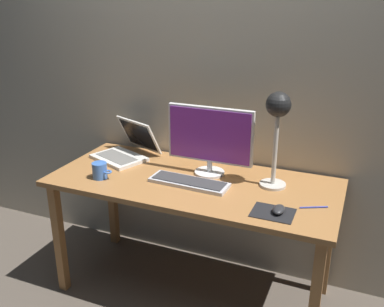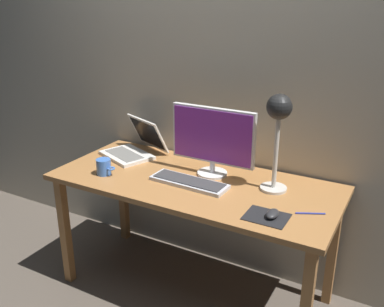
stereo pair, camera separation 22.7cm
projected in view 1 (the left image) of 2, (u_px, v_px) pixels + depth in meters
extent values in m
plane|color=brown|center=(193.00, 289.00, 2.65)|extent=(4.80, 4.80, 0.00)
cube|color=#B2A893|center=(219.00, 68.00, 2.54)|extent=(4.80, 0.06, 2.60)
cube|color=#A8703D|center=(193.00, 183.00, 2.40)|extent=(1.60, 0.70, 0.03)
cube|color=#A8703D|center=(59.00, 238.00, 2.54)|extent=(0.05, 0.05, 0.71)
cube|color=#A8703D|center=(315.00, 304.00, 2.01)|extent=(0.05, 0.05, 0.71)
cube|color=#A8703D|center=(112.00, 198.00, 3.04)|extent=(0.05, 0.05, 0.71)
cube|color=#A8703D|center=(328.00, 242.00, 2.51)|extent=(0.05, 0.05, 0.71)
cylinder|color=silver|center=(210.00, 172.00, 2.48)|extent=(0.17, 0.17, 0.01)
cylinder|color=silver|center=(210.00, 166.00, 2.46)|extent=(0.03, 0.03, 0.06)
cube|color=silver|center=(210.00, 135.00, 2.39)|extent=(0.50, 0.03, 0.32)
cube|color=purple|center=(209.00, 136.00, 2.38)|extent=(0.47, 0.00, 0.29)
cube|color=silver|center=(189.00, 183.00, 2.34)|extent=(0.45, 0.16, 0.02)
cube|color=#38383A|center=(189.00, 181.00, 2.33)|extent=(0.41, 0.13, 0.01)
cube|color=silver|center=(119.00, 158.00, 2.69)|extent=(0.38, 0.33, 0.02)
cube|color=slate|center=(117.00, 157.00, 2.67)|extent=(0.30, 0.22, 0.00)
cube|color=silver|center=(139.00, 135.00, 2.76)|extent=(0.34, 0.22, 0.21)
cube|color=black|center=(139.00, 135.00, 2.76)|extent=(0.30, 0.19, 0.18)
cylinder|color=beige|center=(273.00, 185.00, 2.32)|extent=(0.14, 0.14, 0.01)
cylinder|color=silver|center=(275.00, 148.00, 2.25)|extent=(0.02, 0.02, 0.41)
sphere|color=black|center=(278.00, 104.00, 2.16)|extent=(0.13, 0.13, 0.13)
sphere|color=#FFEAB2|center=(278.00, 111.00, 2.17)|extent=(0.05, 0.05, 0.05)
cube|color=black|center=(273.00, 213.00, 2.04)|extent=(0.20, 0.16, 0.00)
ellipsoid|color=#28282B|center=(279.00, 209.00, 2.03)|extent=(0.06, 0.10, 0.03)
cylinder|color=#3F72CC|center=(100.00, 170.00, 2.40)|extent=(0.08, 0.08, 0.09)
torus|color=#3F72CC|center=(108.00, 172.00, 2.39)|extent=(0.05, 0.05, 0.01)
cylinder|color=#2633A5|center=(314.00, 207.00, 2.08)|extent=(0.13, 0.07, 0.01)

